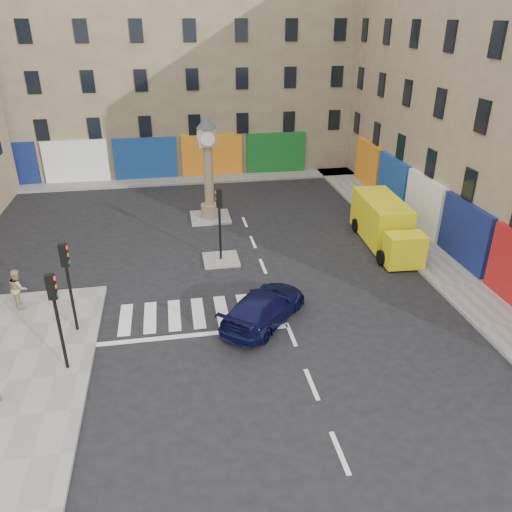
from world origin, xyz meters
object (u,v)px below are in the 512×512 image
object	(u,v)px
clock_pillar	(208,162)
yellow_van	(385,224)
pedestrian_tan	(18,288)
traffic_light_left_near	(55,307)
traffic_light_island	(219,213)
navy_sedan	(264,307)
traffic_light_left_far	(67,274)

from	to	relation	value
clock_pillar	yellow_van	size ratio (longest dim) A/B	0.93
yellow_van	pedestrian_tan	distance (m)	18.28
traffic_light_left_near	clock_pillar	bearing A→B (deg)	65.45
traffic_light_island	navy_sedan	world-z (taller)	traffic_light_island
navy_sedan	pedestrian_tan	world-z (taller)	pedestrian_tan
traffic_light_left_far	clock_pillar	world-z (taller)	clock_pillar
navy_sedan	pedestrian_tan	size ratio (longest dim) A/B	2.72
traffic_light_island	pedestrian_tan	world-z (taller)	traffic_light_island
clock_pillar	pedestrian_tan	xyz separation A→B (m)	(-8.89, -9.14, -2.54)
traffic_light_island	clock_pillar	size ratio (longest dim) A/B	0.61
traffic_light_left_near	traffic_light_island	world-z (taller)	traffic_light_left_near
traffic_light_left_near	pedestrian_tan	size ratio (longest dim) A/B	2.15
clock_pillar	traffic_light_island	bearing A→B (deg)	-90.00
traffic_light_left_far	traffic_light_island	world-z (taller)	traffic_light_left_far
yellow_van	pedestrian_tan	size ratio (longest dim) A/B	3.81
navy_sedan	traffic_light_island	bearing A→B (deg)	-38.47
traffic_light_left_far	pedestrian_tan	bearing A→B (deg)	138.98
traffic_light_left_near	traffic_light_island	size ratio (longest dim) A/B	1.00
traffic_light_left_near	traffic_light_left_far	distance (m)	2.40
yellow_van	navy_sedan	bearing A→B (deg)	-137.42
yellow_van	traffic_light_left_near	bearing A→B (deg)	-148.01
yellow_van	pedestrian_tan	bearing A→B (deg)	-164.98
clock_pillar	yellow_van	xyz separation A→B (m)	(9.00, -5.41, -2.38)
traffic_light_left_far	yellow_van	size ratio (longest dim) A/B	0.56
traffic_light_left_near	traffic_light_left_far	world-z (taller)	same
navy_sedan	yellow_van	size ratio (longest dim) A/B	0.71
traffic_light_left_far	clock_pillar	distance (m)	13.05
traffic_light_left_near	clock_pillar	size ratio (longest dim) A/B	0.61
traffic_light_island	navy_sedan	distance (m)	6.27
traffic_light_island	traffic_light_left_near	bearing A→B (deg)	-128.93
traffic_light_left_far	clock_pillar	size ratio (longest dim) A/B	0.61
traffic_light_left_near	navy_sedan	distance (m)	7.92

